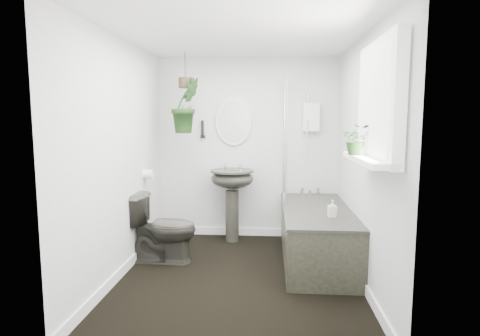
{
  "coord_description": "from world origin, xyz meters",
  "views": [
    {
      "loc": [
        0.29,
        -3.75,
        1.54
      ],
      "look_at": [
        0.0,
        0.15,
        1.05
      ],
      "focal_mm": 30.0,
      "sensor_mm": 36.0,
      "label": 1
    }
  ],
  "objects": [
    {
      "name": "floor",
      "position": [
        0.0,
        0.0,
        -0.01
      ],
      "size": [
        2.3,
        2.8,
        0.02
      ],
      "primitive_type": "cube",
      "color": "black",
      "rests_on": "ground"
    },
    {
      "name": "ceiling",
      "position": [
        0.0,
        0.0,
        2.31
      ],
      "size": [
        2.3,
        2.8,
        0.02
      ],
      "primitive_type": "cube",
      "color": "white",
      "rests_on": "ground"
    },
    {
      "name": "wall_back",
      "position": [
        0.0,
        1.41,
        1.15
      ],
      "size": [
        2.3,
        0.02,
        2.3
      ],
      "primitive_type": "cube",
      "color": "silver",
      "rests_on": "ground"
    },
    {
      "name": "wall_front",
      "position": [
        0.0,
        -1.41,
        1.15
      ],
      "size": [
        2.3,
        0.02,
        2.3
      ],
      "primitive_type": "cube",
      "color": "silver",
      "rests_on": "ground"
    },
    {
      "name": "wall_left",
      "position": [
        -1.16,
        0.0,
        1.15
      ],
      "size": [
        0.02,
        2.8,
        2.3
      ],
      "primitive_type": "cube",
      "color": "silver",
      "rests_on": "ground"
    },
    {
      "name": "wall_right",
      "position": [
        1.16,
        0.0,
        1.15
      ],
      "size": [
        0.02,
        2.8,
        2.3
      ],
      "primitive_type": "cube",
      "color": "silver",
      "rests_on": "ground"
    },
    {
      "name": "skirting",
      "position": [
        0.0,
        0.0,
        0.05
      ],
      "size": [
        2.3,
        2.8,
        0.1
      ],
      "primitive_type": "cube",
      "color": "white",
      "rests_on": "floor"
    },
    {
      "name": "bathtub",
      "position": [
        0.8,
        0.5,
        0.29
      ],
      "size": [
        0.72,
        1.72,
        0.58
      ],
      "primitive_type": null,
      "color": "#292823",
      "rests_on": "floor"
    },
    {
      "name": "bath_screen",
      "position": [
        0.47,
        0.99,
        1.28
      ],
      "size": [
        0.04,
        0.72,
        1.4
      ],
      "primitive_type": null,
      "color": "silver",
      "rests_on": "bathtub"
    },
    {
      "name": "shower_box",
      "position": [
        0.8,
        1.34,
        1.55
      ],
      "size": [
        0.2,
        0.1,
        0.35
      ],
      "primitive_type": "cube",
      "color": "white",
      "rests_on": "wall_back"
    },
    {
      "name": "oval_mirror",
      "position": [
        -0.17,
        1.37,
        1.5
      ],
      "size": [
        0.46,
        0.03,
        0.62
      ],
      "primitive_type": "ellipsoid",
      "color": "beige",
      "rests_on": "wall_back"
    },
    {
      "name": "wall_sconce",
      "position": [
        -0.57,
        1.36,
        1.4
      ],
      "size": [
        0.04,
        0.04,
        0.22
      ],
      "primitive_type": "cylinder",
      "color": "black",
      "rests_on": "wall_back"
    },
    {
      "name": "toilet_roll_holder",
      "position": [
        -1.1,
        0.7,
        0.9
      ],
      "size": [
        0.11,
        0.11,
        0.11
      ],
      "primitive_type": "cylinder",
      "rotation": [
        0.0,
        1.57,
        0.0
      ],
      "color": "white",
      "rests_on": "wall_left"
    },
    {
      "name": "window_recess",
      "position": [
        1.09,
        -0.7,
        1.65
      ],
      "size": [
        0.08,
        1.0,
        0.9
      ],
      "primitive_type": "cube",
      "color": "white",
      "rests_on": "wall_right"
    },
    {
      "name": "window_sill",
      "position": [
        1.02,
        -0.7,
        1.23
      ],
      "size": [
        0.18,
        1.0,
        0.04
      ],
      "primitive_type": "cube",
      "color": "white",
      "rests_on": "wall_right"
    },
    {
      "name": "window_blinds",
      "position": [
        1.04,
        -0.7,
        1.65
      ],
      "size": [
        0.01,
        0.86,
        0.76
      ],
      "primitive_type": "cube",
      "color": "white",
      "rests_on": "wall_right"
    },
    {
      "name": "toilet",
      "position": [
        -0.85,
        0.37,
        0.37
      ],
      "size": [
        0.75,
        0.45,
        0.74
      ],
      "primitive_type": "imported",
      "rotation": [
        0.0,
        0.0,
        1.51
      ],
      "color": "#292823",
      "rests_on": "floor"
    },
    {
      "name": "pedestal_sink",
      "position": [
        -0.17,
        1.14,
        0.45
      ],
      "size": [
        0.6,
        0.54,
        0.91
      ],
      "primitive_type": null,
      "rotation": [
        0.0,
        0.0,
        -0.18
      ],
      "color": "#292823",
      "rests_on": "floor"
    },
    {
      "name": "sill_plant",
      "position": [
        0.97,
        -0.54,
        1.37
      ],
      "size": [
        0.25,
        0.23,
        0.24
      ],
      "primitive_type": "imported",
      "rotation": [
        0.0,
        0.0,
        -0.2
      ],
      "color": "black",
      "rests_on": "window_sill"
    },
    {
      "name": "hanging_plant",
      "position": [
        -0.7,
        0.95,
        1.68
      ],
      "size": [
        0.45,
        0.45,
        0.64
      ],
      "primitive_type": "imported",
      "rotation": [
        0.0,
        0.0,
        0.74
      ],
      "color": "black",
      "rests_on": "ceiling"
    },
    {
      "name": "soap_bottle",
      "position": [
        0.9,
        0.12,
        0.66
      ],
      "size": [
        0.08,
        0.08,
        0.17
      ],
      "primitive_type": "imported",
      "rotation": [
        0.0,
        0.0,
        0.06
      ],
      "color": "#312D2D",
      "rests_on": "bathtub"
    },
    {
      "name": "hanging_pot",
      "position": [
        -0.7,
        0.95,
        1.95
      ],
      "size": [
        0.16,
        0.16,
        0.12
      ],
      "primitive_type": "cylinder",
      "color": "#30251A",
      "rests_on": "ceiling"
    }
  ]
}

